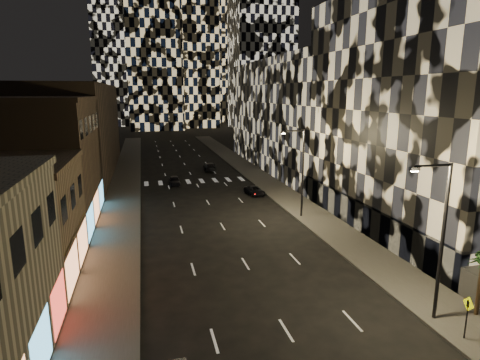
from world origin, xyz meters
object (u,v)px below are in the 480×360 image
streetlight_near (440,232)px  car_dark_oncoming (210,167)px  ped_sign (468,311)px  car_dark_midlane (175,181)px  car_dark_rightlane (255,191)px  streetlight_far (301,167)px

streetlight_near → car_dark_oncoming: 48.17m
streetlight_near → ped_sign: streetlight_near is taller
car_dark_midlane → ped_sign: 42.07m
car_dark_oncoming → car_dark_rightlane: (2.87, -17.59, -0.11)m
car_dark_oncoming → car_dark_rightlane: bearing=103.0°
streetlight_far → car_dark_oncoming: (-4.85, 27.69, -4.69)m
streetlight_near → ped_sign: 4.20m
car_dark_oncoming → ped_sign: size_ratio=1.93×
car_dark_rightlane → car_dark_midlane: bearing=133.7°
streetlight_near → car_dark_midlane: size_ratio=2.44×
car_dark_oncoming → car_dark_rightlane: size_ratio=1.16×
streetlight_far → car_dark_oncoming: 28.51m
streetlight_near → car_dark_oncoming: streetlight_near is taller
car_dark_midlane → car_dark_oncoming: bearing=56.0°
streetlight_far → car_dark_oncoming: size_ratio=1.99×
streetlight_near → car_dark_midlane: bearing=106.7°
car_dark_oncoming → car_dark_midlane: bearing=58.8°
streetlight_far → car_dark_oncoming: streetlight_far is taller
streetlight_far → car_dark_midlane: 22.07m
car_dark_rightlane → ped_sign: bearing=-91.2°
streetlight_far → ped_sign: 22.38m
car_dark_rightlane → car_dark_oncoming: bearing=93.7°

